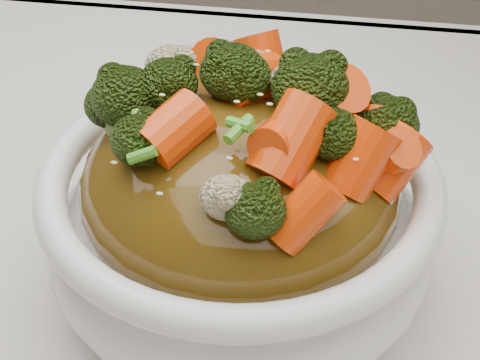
# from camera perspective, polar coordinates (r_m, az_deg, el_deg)

# --- Properties ---
(tablecloth) EXTENTS (1.20, 0.80, 0.04)m
(tablecloth) POSITION_cam_1_polar(r_m,az_deg,el_deg) (0.49, 1.37, -10.63)
(tablecloth) COLOR silver
(tablecloth) RESTS_ON dining_table
(bowl) EXTENTS (0.29, 0.29, 0.09)m
(bowl) POSITION_cam_1_polar(r_m,az_deg,el_deg) (0.46, 0.00, -3.50)
(bowl) COLOR white
(bowl) RESTS_ON tablecloth
(sauce_base) EXTENTS (0.23, 0.23, 0.10)m
(sauce_base) POSITION_cam_1_polar(r_m,az_deg,el_deg) (0.44, 0.00, -0.34)
(sauce_base) COLOR #50360D
(sauce_base) RESTS_ON bowl
(carrots) EXTENTS (0.23, 0.23, 0.06)m
(carrots) POSITION_cam_1_polar(r_m,az_deg,el_deg) (0.40, 0.00, 7.39)
(carrots) COLOR #ED4307
(carrots) RESTS_ON sauce_base
(broccoli) EXTENTS (0.23, 0.23, 0.05)m
(broccoli) POSITION_cam_1_polar(r_m,az_deg,el_deg) (0.40, 0.00, 7.25)
(broccoli) COLOR black
(broccoli) RESTS_ON sauce_base
(cauliflower) EXTENTS (0.23, 0.23, 0.04)m
(cauliflower) POSITION_cam_1_polar(r_m,az_deg,el_deg) (0.40, 0.00, 6.98)
(cauliflower) COLOR beige
(cauliflower) RESTS_ON sauce_base
(scallions) EXTENTS (0.17, 0.17, 0.02)m
(scallions) POSITION_cam_1_polar(r_m,az_deg,el_deg) (0.40, 0.00, 7.52)
(scallions) COLOR #479823
(scallions) RESTS_ON sauce_base
(sesame_seeds) EXTENTS (0.21, 0.21, 0.01)m
(sesame_seeds) POSITION_cam_1_polar(r_m,az_deg,el_deg) (0.40, 0.00, 7.52)
(sesame_seeds) COLOR beige
(sesame_seeds) RESTS_ON sauce_base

